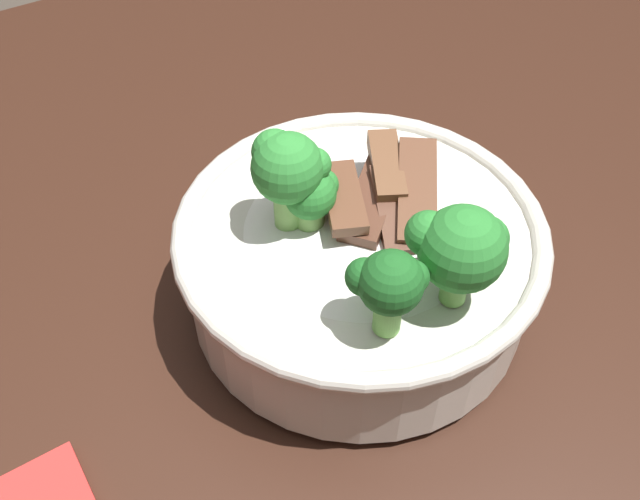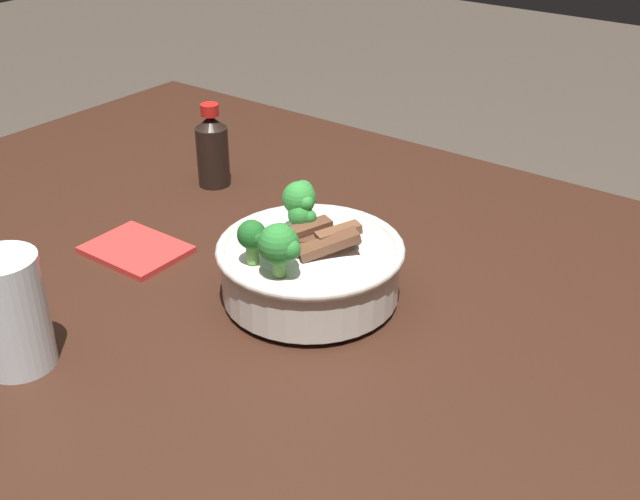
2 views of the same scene
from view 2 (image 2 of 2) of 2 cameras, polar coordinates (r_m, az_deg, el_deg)
dining_table at (r=1.09m, az=-6.72°, el=-5.12°), size 1.30×1.07×0.76m
rice_bowl at (r=0.94m, az=-0.79°, el=-0.90°), size 0.23×0.23×0.14m
drinking_glass at (r=0.89m, az=-21.38°, el=-4.68°), size 0.08×0.08×0.13m
soy_sauce_bottle at (r=1.26m, az=-7.79°, el=7.22°), size 0.05×0.05×0.13m
folded_napkin at (r=1.10m, az=-13.17°, el=0.03°), size 0.13×0.10×0.01m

